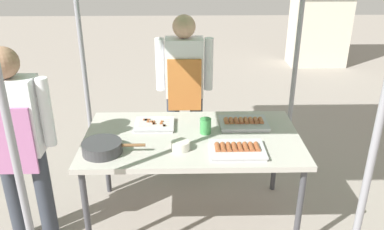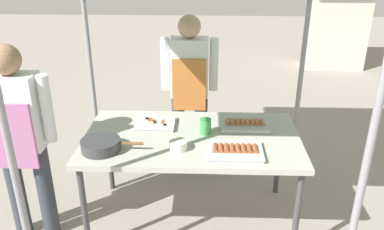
% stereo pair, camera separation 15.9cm
% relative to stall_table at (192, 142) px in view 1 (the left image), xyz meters
% --- Properties ---
extents(ground_plane, '(18.00, 18.00, 0.00)m').
position_rel_stall_table_xyz_m(ground_plane, '(0.00, 0.00, -0.70)').
color(ground_plane, gray).
extents(stall_table, '(1.60, 0.90, 0.75)m').
position_rel_stall_table_xyz_m(stall_table, '(0.00, 0.00, 0.00)').
color(stall_table, '#B7B2A8').
rests_on(stall_table, ground).
extents(tray_grilled_sausages, '(0.37, 0.27, 0.06)m').
position_rel_stall_table_xyz_m(tray_grilled_sausages, '(0.41, 0.18, 0.07)').
color(tray_grilled_sausages, '#ADADB2').
rests_on(tray_grilled_sausages, stall_table).
extents(tray_meat_skewers, '(0.31, 0.25, 0.04)m').
position_rel_stall_table_xyz_m(tray_meat_skewers, '(-0.29, 0.17, 0.07)').
color(tray_meat_skewers, silver).
rests_on(tray_meat_skewers, stall_table).
extents(tray_pork_links, '(0.38, 0.28, 0.06)m').
position_rel_stall_table_xyz_m(tray_pork_links, '(0.30, -0.25, 0.07)').
color(tray_pork_links, silver).
rests_on(tray_pork_links, stall_table).
extents(cooking_wok, '(0.43, 0.27, 0.08)m').
position_rel_stall_table_xyz_m(cooking_wok, '(-0.62, -0.23, 0.10)').
color(cooking_wok, '#38383A').
rests_on(cooking_wok, stall_table).
extents(condiment_bowl, '(0.13, 0.13, 0.06)m').
position_rel_stall_table_xyz_m(condiment_bowl, '(-0.09, -0.20, 0.08)').
color(condiment_bowl, silver).
rests_on(condiment_bowl, stall_table).
extents(drink_cup_near_edge, '(0.08, 0.08, 0.12)m').
position_rel_stall_table_xyz_m(drink_cup_near_edge, '(0.10, 0.05, 0.11)').
color(drink_cup_near_edge, '#3F994C').
rests_on(drink_cup_near_edge, stall_table).
extents(vendor_woman, '(0.52, 0.22, 1.49)m').
position_rel_stall_table_xyz_m(vendor_woman, '(-0.05, 0.83, 0.18)').
color(vendor_woman, '#333842').
rests_on(vendor_woman, ground).
extents(customer_nearby, '(0.52, 0.22, 1.49)m').
position_rel_stall_table_xyz_m(customer_nearby, '(-1.19, -0.21, 0.18)').
color(customer_nearby, '#333842').
rests_on(customer_nearby, ground).
extents(neighbor_stall_left, '(0.95, 0.57, 1.70)m').
position_rel_stall_table_xyz_m(neighbor_stall_left, '(2.29, 4.23, 0.16)').
color(neighbor_stall_left, beige).
rests_on(neighbor_stall_left, ground).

